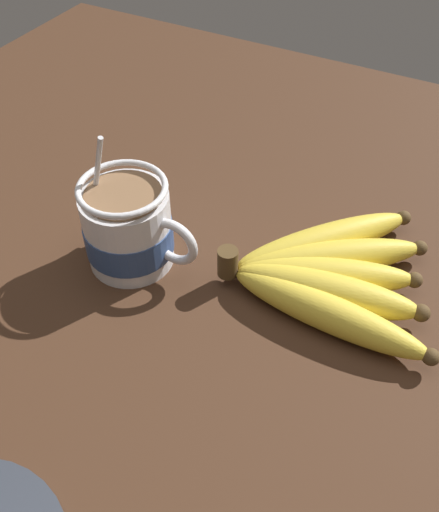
# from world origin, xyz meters

# --- Properties ---
(table) EXTENTS (1.04, 1.04, 0.04)m
(table) POSITION_xyz_m (0.00, 0.00, 0.02)
(table) COLOR #422819
(table) RESTS_ON ground
(coffee_mug) EXTENTS (0.13, 0.09, 0.14)m
(coffee_mug) POSITION_xyz_m (-0.06, 0.01, 0.08)
(coffee_mug) COLOR silver
(coffee_mug) RESTS_ON table
(banana_bunch) EXTENTS (0.21, 0.19, 0.04)m
(banana_bunch) POSITION_xyz_m (0.13, 0.06, 0.05)
(banana_bunch) COLOR #4C381E
(banana_bunch) RESTS_ON table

